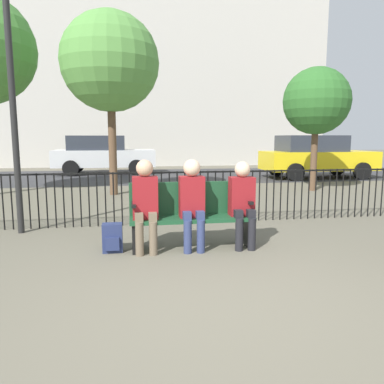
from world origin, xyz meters
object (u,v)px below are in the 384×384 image
object	(u,v)px
lamp_post	(10,61)
parked_car_0	(316,156)
seated_person_1	(192,199)
seated_person_0	(145,200)
tree_2	(316,102)
parked_car_1	(103,154)
seated_person_2	(242,199)
tree_0	(110,63)
park_bench	(191,213)
backpack	(112,238)

from	to	relation	value
lamp_post	parked_car_0	size ratio (longest dim) A/B	0.99
seated_person_1	parked_car_0	xyz separation A→B (m)	(6.14, 8.39, 0.13)
seated_person_0	parked_car_0	bearing A→B (deg)	51.03
tree_2	parked_car_1	xyz separation A→B (m)	(-6.44, 6.21, -1.71)
seated_person_0	seated_person_2	bearing A→B (deg)	-0.08
seated_person_2	lamp_post	bearing A→B (deg)	158.09
tree_0	tree_2	bearing A→B (deg)	-1.20
seated_person_2	seated_person_1	bearing A→B (deg)	179.84
park_bench	parked_car_0	bearing A→B (deg)	53.38
seated_person_1	tree_0	xyz separation A→B (m)	(-1.31, 5.32, 2.76)
seated_person_0	parked_car_0	distance (m)	10.79
seated_person_2	lamp_post	size ratio (longest dim) A/B	0.29
park_bench	parked_car_1	world-z (taller)	parked_car_1
seated_person_2	tree_0	world-z (taller)	tree_0
seated_person_1	parked_car_1	world-z (taller)	parked_car_1
parked_car_0	tree_0	bearing A→B (deg)	-157.60
seated_person_1	tree_2	xyz separation A→B (m)	(4.42, 5.20, 1.84)
lamp_post	tree_0	bearing A→B (deg)	71.76
seated_person_2	backpack	distance (m)	1.87
park_bench	tree_0	distance (m)	6.13
seated_person_0	seated_person_2	size ratio (longest dim) A/B	1.03
seated_person_2	tree_0	size ratio (longest dim) A/B	0.26
tree_2	tree_0	bearing A→B (deg)	178.80
seated_person_1	backpack	distance (m)	1.21
seated_person_2	backpack	xyz separation A→B (m)	(-1.80, 0.05, -0.49)
parked_car_0	backpack	bearing A→B (deg)	-130.95
parked_car_0	parked_car_1	world-z (taller)	same
backpack	parked_car_1	xyz separation A→B (m)	(-0.93, 11.36, 0.65)
seated_person_1	backpack	xyz separation A→B (m)	(-1.09, 0.05, -0.52)
park_bench	seated_person_0	size ratio (longest dim) A/B	1.37
park_bench	backpack	xyz separation A→B (m)	(-1.09, -0.08, -0.30)
tree_2	parked_car_0	xyz separation A→B (m)	(1.72, 3.19, -1.71)
seated_person_0	backpack	bearing A→B (deg)	173.71
backpack	seated_person_2	bearing A→B (deg)	-1.64
backpack	tree_0	bearing A→B (deg)	92.36
seated_person_0	tree_2	world-z (taller)	tree_2
park_bench	seated_person_2	xyz separation A→B (m)	(0.71, -0.13, 0.19)
seated_person_2	parked_car_0	size ratio (longest dim) A/B	0.29
seated_person_2	parked_car_0	xyz separation A→B (m)	(5.43, 8.39, 0.16)
backpack	tree_0	world-z (taller)	tree_0
parked_car_0	parked_car_1	bearing A→B (deg)	159.70
tree_2	parked_car_0	distance (m)	4.01
lamp_post	park_bench	bearing A→B (deg)	-24.82
tree_0	parked_car_1	bearing A→B (deg)	96.69
parked_car_1	tree_0	bearing A→B (deg)	-83.31
seated_person_2	seated_person_0	bearing A→B (deg)	179.92
seated_person_1	tree_2	bearing A→B (deg)	49.59
seated_person_2	lamp_post	distance (m)	4.12
lamp_post	backpack	bearing A→B (deg)	-40.15
seated_person_0	backpack	world-z (taller)	seated_person_0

